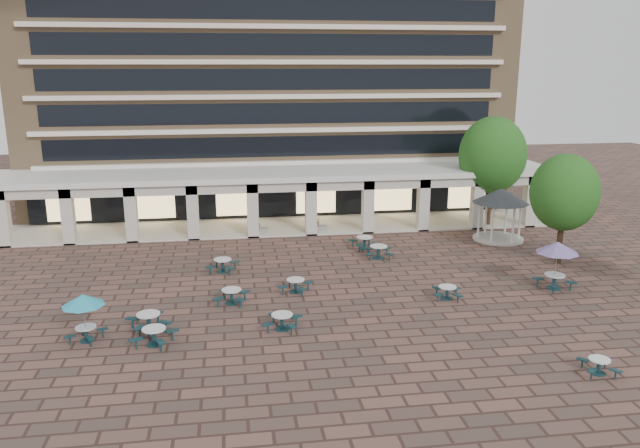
# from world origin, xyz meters

# --- Properties ---
(ground) EXTENTS (120.00, 120.00, 0.00)m
(ground) POSITION_xyz_m (0.00, 0.00, 0.00)
(ground) COLOR brown
(ground) RESTS_ON ground
(apartment_building) EXTENTS (40.00, 15.50, 25.20)m
(apartment_building) POSITION_xyz_m (0.00, 25.47, 12.60)
(apartment_building) COLOR tan
(apartment_building) RESTS_ON ground
(retail_arcade) EXTENTS (42.00, 6.60, 4.40)m
(retail_arcade) POSITION_xyz_m (0.00, 14.80, 3.00)
(retail_arcade) COLOR white
(retail_arcade) RESTS_ON ground
(picnic_table_0) EXTENTS (2.14, 2.14, 0.80)m
(picnic_table_0) POSITION_xyz_m (-7.23, -5.00, 0.48)
(picnic_table_0) COLOR #15373F
(picnic_table_0) RESTS_ON ground
(picnic_table_1) EXTENTS (2.25, 2.25, 0.83)m
(picnic_table_1) POSITION_xyz_m (-7.66, -3.33, 0.49)
(picnic_table_1) COLOR #15373F
(picnic_table_1) RESTS_ON ground
(picnic_table_2) EXTENTS (2.03, 2.03, 0.76)m
(picnic_table_2) POSITION_xyz_m (-1.46, -4.16, 0.46)
(picnic_table_2) COLOR #15373F
(picnic_table_2) RESTS_ON ground
(picnic_table_3) EXTENTS (1.60, 1.60, 0.65)m
(picnic_table_3) POSITION_xyz_m (10.82, -10.34, 0.39)
(picnic_table_3) COLOR #15373F
(picnic_table_3) RESTS_ON ground
(picnic_table_4) EXTENTS (1.92, 1.92, 2.22)m
(picnic_table_4) POSITION_xyz_m (-10.31, -4.16, 1.89)
(picnic_table_4) COLOR #15373F
(picnic_table_4) RESTS_ON ground
(picnic_table_5) EXTENTS (2.01, 2.01, 0.78)m
(picnic_table_5) POSITION_xyz_m (-3.78, -0.49, 0.46)
(picnic_table_5) COLOR #15373F
(picnic_table_5) RESTS_ON ground
(picnic_table_7) EXTENTS (1.84, 1.84, 0.71)m
(picnic_table_7) POSITION_xyz_m (7.58, -1.51, 0.42)
(picnic_table_7) COLOR #15373F
(picnic_table_7) RESTS_ON ground
(picnic_table_8) EXTENTS (2.12, 2.12, 0.80)m
(picnic_table_8) POSITION_xyz_m (-4.27, 4.76, 0.48)
(picnic_table_8) COLOR #15373F
(picnic_table_8) RESTS_ON ground
(picnic_table_9) EXTENTS (2.06, 2.06, 0.75)m
(picnic_table_9) POSITION_xyz_m (-0.30, 0.68, 0.45)
(picnic_table_9) COLOR #15373F
(picnic_table_9) RESTS_ON ground
(picnic_table_10) EXTENTS (2.08, 2.08, 0.83)m
(picnic_table_10) POSITION_xyz_m (5.22, 8.30, 0.49)
(picnic_table_10) COLOR #15373F
(picnic_table_10) RESTS_ON ground
(picnic_table_11) EXTENTS (2.34, 2.34, 2.70)m
(picnic_table_11) POSITION_xyz_m (14.00, -0.88, 2.29)
(picnic_table_11) COLOR #15373F
(picnic_table_11) RESTS_ON ground
(picnic_table_13) EXTENTS (2.03, 2.03, 0.84)m
(picnic_table_13) POSITION_xyz_m (5.65, 6.03, 0.50)
(picnic_table_13) COLOR #15373F
(picnic_table_13) RESTS_ON ground
(gazebo) EXTENTS (3.95, 3.95, 3.67)m
(gazebo) POSITION_xyz_m (15.13, 9.10, 2.77)
(gazebo) COLOR beige
(gazebo) RESTS_ON ground
(tree_east_a) EXTENTS (4.15, 4.15, 6.91)m
(tree_east_a) POSITION_xyz_m (16.62, 3.49, 4.51)
(tree_east_a) COLOR #3E2718
(tree_east_a) RESTS_ON ground
(tree_east_c) EXTENTS (5.05, 5.05, 8.41)m
(tree_east_c) POSITION_xyz_m (16.01, 12.98, 5.49)
(tree_east_c) COLOR #3E2718
(tree_east_c) RESTS_ON ground
(planter_left) EXTENTS (1.50, 0.64, 1.20)m
(planter_left) POSITION_xyz_m (-1.76, 12.90, 0.46)
(planter_left) COLOR gray
(planter_left) RESTS_ON ground
(planter_right) EXTENTS (1.50, 0.75, 1.22)m
(planter_right) POSITION_xyz_m (2.61, 12.90, 0.47)
(planter_right) COLOR gray
(planter_right) RESTS_ON ground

